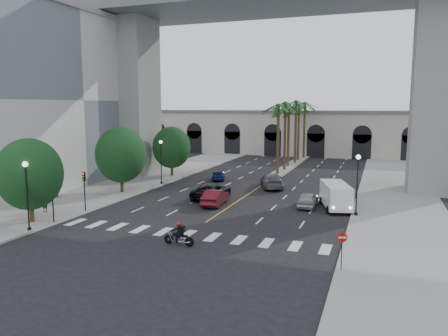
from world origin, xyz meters
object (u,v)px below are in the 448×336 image
at_px(traffic_signal_near, 52,193).
at_px(lamp_post_left_far, 161,158).
at_px(car_e, 218,175).
at_px(car_d, 272,181).
at_px(car_a, 308,200).
at_px(pedestrian_b, 55,188).
at_px(pedestrian_a, 45,203).
at_px(do_not_enter_sign, 342,244).
at_px(lamp_post_left_near, 27,190).
at_px(lamp_post_right, 357,180).
at_px(car_c, 212,191).
at_px(cargo_van, 336,195).
at_px(car_b, 215,197).
at_px(traffic_signal_far, 84,185).
at_px(motorcycle_rider, 180,235).

bearing_deg(traffic_signal_near, lamp_post_left_far, 90.31).
distance_m(lamp_post_left_far, car_e, 7.97).
bearing_deg(lamp_post_left_far, car_d, 11.15).
height_order(car_a, pedestrian_b, pedestrian_b).
bearing_deg(pedestrian_a, do_not_enter_sign, -13.19).
xyz_separation_m(lamp_post_left_near, do_not_enter_sign, (22.73, -0.39, -1.50)).
bearing_deg(lamp_post_right, car_d, 133.20).
xyz_separation_m(car_a, do_not_enter_sign, (4.38, -15.70, 1.02)).
height_order(car_c, cargo_van, cargo_van).
distance_m(lamp_post_right, pedestrian_a, 27.11).
bearing_deg(car_a, lamp_post_left_near, 38.47).
distance_m(car_d, car_e, 8.23).
height_order(lamp_post_left_near, lamp_post_right, same).
bearing_deg(pedestrian_a, lamp_post_left_far, 78.00).
bearing_deg(do_not_enter_sign, car_d, 94.01).
xyz_separation_m(car_b, pedestrian_b, (-16.30, -2.87, 0.34)).
distance_m(traffic_signal_far, car_d, 21.38).
height_order(motorcycle_rider, pedestrian_b, pedestrian_b).
bearing_deg(car_e, do_not_enter_sign, 105.34).
relative_size(car_a, pedestrian_a, 2.48).
bearing_deg(car_a, car_e, -41.72).
relative_size(motorcycle_rider, cargo_van, 0.38).
distance_m(traffic_signal_far, car_a, 20.34).
distance_m(car_b, car_d, 10.83).
bearing_deg(do_not_enter_sign, lamp_post_left_far, 118.42).
bearing_deg(cargo_van, pedestrian_a, -173.07).
xyz_separation_m(traffic_signal_far, motorcycle_rider, (11.89, -5.50, -1.78)).
height_order(car_d, do_not_enter_sign, do_not_enter_sign).
relative_size(traffic_signal_far, car_a, 0.88).
height_order(cargo_van, pedestrian_a, cargo_van).
bearing_deg(traffic_signal_near, car_c, 57.67).
height_order(lamp_post_right, pedestrian_b, lamp_post_right).
bearing_deg(car_e, traffic_signal_far, 57.86).
bearing_deg(car_d, lamp_post_right, 113.15).
height_order(cargo_van, do_not_enter_sign, do_not_enter_sign).
bearing_deg(lamp_post_left_near, car_b, 53.00).
distance_m(lamp_post_left_far, do_not_enter_sign, 31.24).
bearing_deg(lamp_post_left_far, car_e, 46.36).
height_order(traffic_signal_near, car_c, traffic_signal_near).
relative_size(lamp_post_left_near, pedestrian_b, 2.83).
relative_size(car_d, pedestrian_a, 3.42).
relative_size(lamp_post_right, pedestrian_b, 2.83).
height_order(motorcycle_rider, cargo_van, cargo_van).
relative_size(motorcycle_rider, car_d, 0.40).
relative_size(lamp_post_left_far, car_a, 1.29).
xyz_separation_m(lamp_post_left_far, car_d, (12.90, 2.54, -2.40)).
distance_m(lamp_post_right, car_a, 5.62).
distance_m(lamp_post_right, car_b, 13.13).
xyz_separation_m(lamp_post_left_far, do_not_enter_sign, (22.73, -21.39, -1.50)).
bearing_deg(do_not_enter_sign, motorcycle_rider, 154.34).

